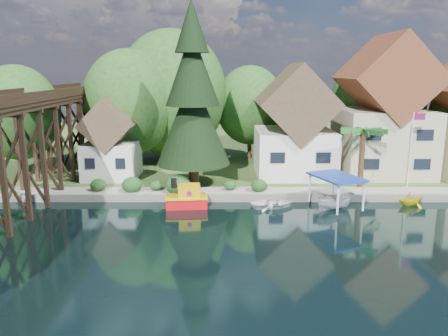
{
  "coord_description": "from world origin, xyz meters",
  "views": [
    {
      "loc": [
        -0.03,
        -27.32,
        10.88
      ],
      "look_at": [
        -0.03,
        6.0,
        3.35
      ],
      "focal_mm": 35.0,
      "sensor_mm": 36.0,
      "label": 1
    }
  ],
  "objects": [
    {
      "name": "trestle_bridge",
      "position": [
        -16.0,
        5.17,
        5.35
      ],
      "size": [
        4.12,
        44.18,
        9.3
      ],
      "color": "black",
      "rests_on": "ground"
    },
    {
      "name": "tugboat",
      "position": [
        -3.02,
        6.51,
        0.74
      ],
      "size": [
        3.54,
        2.16,
        2.46
      ],
      "color": "red",
      "rests_on": "ground"
    },
    {
      "name": "shed",
      "position": [
        -11.0,
        14.5,
        3.83
      ],
      "size": [
        5.09,
        5.4,
        7.85
      ],
      "color": "white",
      "rests_on": "bank"
    },
    {
      "name": "house_center",
      "position": [
        16.0,
        16.5,
        6.42
      ],
      "size": [
        8.65,
        9.18,
        13.89
      ],
      "color": "#BAB391",
      "rests_on": "bank"
    },
    {
      "name": "boat_canopy",
      "position": [
        8.82,
        5.92,
        1.17
      ],
      "size": [
        4.33,
        5.04,
        2.73
      ],
      "color": "silver",
      "rests_on": "ground"
    },
    {
      "name": "seawall",
      "position": [
        4.0,
        8.0,
        0.31
      ],
      "size": [
        60.0,
        0.4,
        0.62
      ],
      "primitive_type": "cube",
      "color": "slate",
      "rests_on": "ground"
    },
    {
      "name": "bank",
      "position": [
        0.0,
        34.0,
        0.25
      ],
      "size": [
        140.0,
        52.0,
        0.5
      ],
      "primitive_type": "cube",
      "color": "#2F4B1E",
      "rests_on": "ground"
    },
    {
      "name": "boat_yellow",
      "position": [
        15.31,
        6.98,
        0.64
      ],
      "size": [
        2.96,
        2.75,
        1.27
      ],
      "primitive_type": "imported",
      "rotation": [
        0.0,
        0.0,
        1.9
      ],
      "color": "yellow",
      "rests_on": "ground"
    },
    {
      "name": "palm_tree",
      "position": [
        12.29,
        10.95,
        5.42
      ],
      "size": [
        5.28,
        5.28,
        5.64
      ],
      "color": "#382314",
      "rests_on": "bank"
    },
    {
      "name": "conifer",
      "position": [
        -2.81,
        11.57,
        8.35
      ],
      "size": [
        6.63,
        6.63,
        16.31
      ],
      "color": "#382314",
      "rests_on": "bank"
    },
    {
      "name": "flagpole",
      "position": [
        16.57,
        10.54,
        4.66
      ],
      "size": [
        1.07,
        0.1,
        6.79
      ],
      "color": "white",
      "rests_on": "bank"
    },
    {
      "name": "house_left",
      "position": [
        7.0,
        16.0,
        5.14
      ],
      "size": [
        7.64,
        8.64,
        11.02
      ],
      "color": "white",
      "rests_on": "bank"
    },
    {
      "name": "boat_white_a",
      "position": [
        3.9,
        6.47,
        0.37
      ],
      "size": [
        3.95,
        3.13,
        0.74
      ],
      "primitive_type": "imported",
      "rotation": [
        0.0,
        0.0,
        1.75
      ],
      "color": "white",
      "rests_on": "ground"
    },
    {
      "name": "shrubs",
      "position": [
        -4.6,
        9.26,
        1.23
      ],
      "size": [
        15.76,
        2.47,
        1.7
      ],
      "color": "#153B15",
      "rests_on": "bank"
    },
    {
      "name": "ground",
      "position": [
        0.0,
        0.0,
        0.0
      ],
      "size": [
        140.0,
        140.0,
        0.0
      ],
      "primitive_type": "plane",
      "color": "black",
      "rests_on": "ground"
    },
    {
      "name": "bg_trees",
      "position": [
        1.0,
        21.25,
        7.29
      ],
      "size": [
        49.9,
        13.3,
        10.57
      ],
      "color": "#382314",
      "rests_on": "bank"
    },
    {
      "name": "promenade",
      "position": [
        6.0,
        9.3,
        0.53
      ],
      "size": [
        50.0,
        2.6,
        0.06
      ],
      "primitive_type": "cube",
      "color": "gray",
      "rests_on": "bank"
    }
  ]
}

